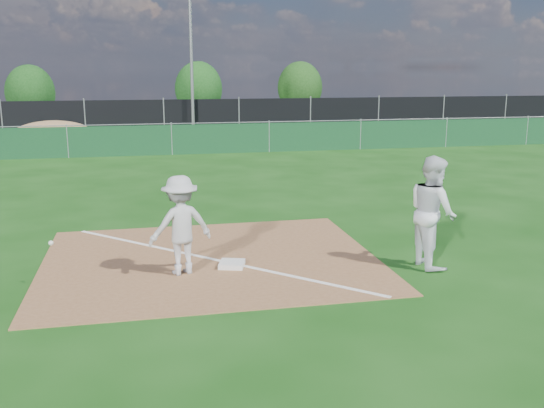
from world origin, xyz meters
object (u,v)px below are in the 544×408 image
(car_left, at_px, (59,117))
(car_right, at_px, (235,114))
(runner, at_px, (432,212))
(tree_left, at_px, (30,93))
(tree_right, at_px, (300,87))
(light_pole, at_px, (191,56))
(first_base, at_px, (232,264))
(tree_mid, at_px, (199,89))
(car_mid, at_px, (146,115))
(play_at_first, at_px, (180,225))

(car_left, bearing_deg, car_right, -108.89)
(runner, xyz_separation_m, tree_left, (-11.85, 32.21, 0.89))
(car_left, xyz_separation_m, tree_right, (16.12, 7.31, 1.31))
(runner, bearing_deg, tree_left, 19.54)
(light_pole, height_order, runner, light_pole)
(runner, distance_m, tree_right, 35.06)
(tree_left, bearing_deg, car_left, -65.95)
(tree_left, bearing_deg, tree_right, 6.85)
(first_base, xyz_separation_m, tree_mid, (2.47, 32.65, 1.93))
(car_right, xyz_separation_m, tree_mid, (-1.55, 6.37, 1.30))
(light_pole, bearing_deg, tree_right, 52.76)
(first_base, distance_m, car_right, 26.59)
(car_mid, relative_size, tree_mid, 1.15)
(runner, bearing_deg, tree_mid, 1.06)
(car_right, bearing_deg, car_mid, 90.63)
(first_base, distance_m, tree_right, 35.33)
(car_mid, bearing_deg, play_at_first, -168.51)
(play_at_first, bearing_deg, light_pole, 84.72)
(tree_right, bearing_deg, light_pole, -127.24)
(tree_left, xyz_separation_m, tree_mid, (10.85, 1.04, 0.12))
(car_right, relative_size, tree_right, 1.21)
(first_base, distance_m, car_left, 27.21)
(light_pole, distance_m, tree_right, 14.73)
(tree_left, distance_m, tree_mid, 10.90)
(light_pole, distance_m, car_mid, 5.67)
(car_left, relative_size, tree_right, 1.03)
(runner, height_order, tree_mid, tree_mid)
(light_pole, distance_m, first_base, 22.58)
(tree_mid, bearing_deg, play_at_first, -95.83)
(play_at_first, xyz_separation_m, tree_right, (10.90, 33.98, 1.14))
(light_pole, height_order, tree_mid, light_pole)
(play_at_first, distance_m, car_mid, 26.33)
(play_at_first, bearing_deg, tree_right, 72.22)
(light_pole, distance_m, runner, 23.12)
(car_left, relative_size, car_mid, 0.90)
(car_mid, bearing_deg, car_right, -78.15)
(play_at_first, height_order, tree_mid, tree_mid)
(light_pole, relative_size, tree_right, 2.06)
(light_pole, relative_size, car_right, 1.70)
(play_at_first, relative_size, car_left, 0.67)
(light_pole, relative_size, play_at_first, 2.96)
(car_mid, xyz_separation_m, car_right, (5.25, 0.10, -0.05))
(light_pole, relative_size, car_left, 2.00)
(car_left, xyz_separation_m, car_right, (10.13, -0.23, 0.00))
(light_pole, xyz_separation_m, tree_left, (-9.57, 9.40, -2.13))
(car_left, relative_size, car_right, 0.85)
(car_left, distance_m, car_right, 10.13)
(play_at_first, bearing_deg, tree_left, 103.29)
(tree_mid, xyz_separation_m, tree_right, (7.55, 1.18, 0.01))
(car_left, relative_size, tree_mid, 1.04)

